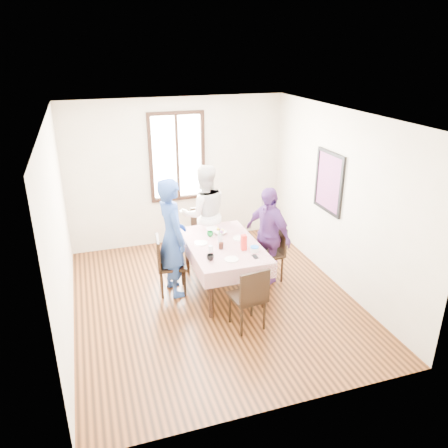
{
  "coord_description": "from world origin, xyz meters",
  "views": [
    {
      "loc": [
        -1.59,
        -5.42,
        3.54
      ],
      "look_at": [
        0.24,
        0.22,
        1.1
      ],
      "focal_mm": 35.19,
      "sensor_mm": 36.0,
      "label": 1
    }
  ],
  "objects_px": {
    "chair_far": "(205,236)",
    "chair_right": "(268,254)",
    "person_right": "(267,235)",
    "dining_table": "(223,266)",
    "person_far": "(204,214)",
    "chair_left": "(172,265)",
    "chair_near": "(247,297)",
    "person_left": "(172,237)"
  },
  "relations": [
    {
      "from": "chair_left",
      "to": "person_far",
      "type": "bearing_deg",
      "value": 145.88
    },
    {
      "from": "chair_near",
      "to": "person_left",
      "type": "distance_m",
      "value": 1.47
    },
    {
      "from": "chair_right",
      "to": "person_left",
      "type": "relative_size",
      "value": 0.5
    },
    {
      "from": "chair_near",
      "to": "person_far",
      "type": "xyz_separation_m",
      "value": [
        0.0,
        2.07,
        0.4
      ]
    },
    {
      "from": "dining_table",
      "to": "person_far",
      "type": "height_order",
      "value": "person_far"
    },
    {
      "from": "chair_right",
      "to": "person_right",
      "type": "distance_m",
      "value": 0.32
    },
    {
      "from": "chair_left",
      "to": "chair_right",
      "type": "bearing_deg",
      "value": 93.16
    },
    {
      "from": "dining_table",
      "to": "chair_right",
      "type": "relative_size",
      "value": 1.67
    },
    {
      "from": "person_left",
      "to": "person_far",
      "type": "bearing_deg",
      "value": -48.92
    },
    {
      "from": "chair_right",
      "to": "person_far",
      "type": "xyz_separation_m",
      "value": [
        -0.76,
        0.98,
        0.4
      ]
    },
    {
      "from": "chair_near",
      "to": "person_right",
      "type": "height_order",
      "value": "person_right"
    },
    {
      "from": "dining_table",
      "to": "person_right",
      "type": "relative_size",
      "value": 0.98
    },
    {
      "from": "chair_far",
      "to": "dining_table",
      "type": "bearing_deg",
      "value": 96.68
    },
    {
      "from": "chair_right",
      "to": "chair_near",
      "type": "relative_size",
      "value": 1.0
    },
    {
      "from": "chair_right",
      "to": "chair_far",
      "type": "xyz_separation_m",
      "value": [
        -0.76,
        1.0,
        0.0
      ]
    },
    {
      "from": "chair_near",
      "to": "chair_left",
      "type": "bearing_deg",
      "value": 114.91
    },
    {
      "from": "chair_far",
      "to": "person_far",
      "type": "distance_m",
      "value": 0.4
    },
    {
      "from": "chair_left",
      "to": "person_right",
      "type": "distance_m",
      "value": 1.54
    },
    {
      "from": "chair_near",
      "to": "person_far",
      "type": "distance_m",
      "value": 2.11
    },
    {
      "from": "chair_right",
      "to": "chair_far",
      "type": "distance_m",
      "value": 1.26
    },
    {
      "from": "chair_right",
      "to": "person_right",
      "type": "relative_size",
      "value": 0.58
    },
    {
      "from": "chair_right",
      "to": "chair_near",
      "type": "distance_m",
      "value": 1.33
    },
    {
      "from": "chair_far",
      "to": "person_right",
      "type": "distance_m",
      "value": 1.29
    },
    {
      "from": "dining_table",
      "to": "chair_far",
      "type": "distance_m",
      "value": 1.05
    },
    {
      "from": "chair_left",
      "to": "person_right",
      "type": "xyz_separation_m",
      "value": [
        1.51,
        -0.09,
        0.32
      ]
    },
    {
      "from": "dining_table",
      "to": "person_left",
      "type": "xyz_separation_m",
      "value": [
        -0.74,
        0.14,
        0.53
      ]
    },
    {
      "from": "person_right",
      "to": "person_far",
      "type": "bearing_deg",
      "value": -164.6
    },
    {
      "from": "dining_table",
      "to": "person_far",
      "type": "bearing_deg",
      "value": 90.0
    },
    {
      "from": "chair_left",
      "to": "chair_near",
      "type": "distance_m",
      "value": 1.41
    },
    {
      "from": "chair_left",
      "to": "person_right",
      "type": "bearing_deg",
      "value": 93.11
    },
    {
      "from": "dining_table",
      "to": "chair_left",
      "type": "distance_m",
      "value": 0.78
    },
    {
      "from": "chair_left",
      "to": "person_right",
      "type": "relative_size",
      "value": 0.58
    },
    {
      "from": "chair_far",
      "to": "chair_right",
      "type": "bearing_deg",
      "value": 134.12
    },
    {
      "from": "chair_near",
      "to": "chair_far",
      "type": "bearing_deg",
      "value": 82.17
    },
    {
      "from": "chair_near",
      "to": "chair_right",
      "type": "bearing_deg",
      "value": 47.21
    },
    {
      "from": "chair_near",
      "to": "person_right",
      "type": "distance_m",
      "value": 1.36
    },
    {
      "from": "person_far",
      "to": "chair_far",
      "type": "bearing_deg",
      "value": -87.98
    },
    {
      "from": "person_far",
      "to": "chair_near",
      "type": "bearing_deg",
      "value": 92.02
    },
    {
      "from": "person_left",
      "to": "person_far",
      "type": "height_order",
      "value": "person_left"
    },
    {
      "from": "chair_left",
      "to": "chair_right",
      "type": "xyz_separation_m",
      "value": [
        1.53,
        -0.09,
        0.0
      ]
    },
    {
      "from": "person_far",
      "to": "person_right",
      "type": "distance_m",
      "value": 1.23
    },
    {
      "from": "chair_far",
      "to": "person_far",
      "type": "xyz_separation_m",
      "value": [
        0.0,
        -0.02,
        0.4
      ]
    }
  ]
}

